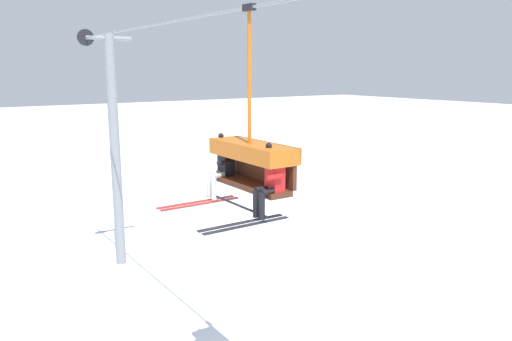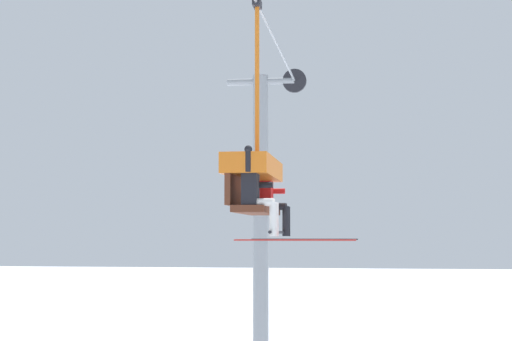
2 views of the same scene
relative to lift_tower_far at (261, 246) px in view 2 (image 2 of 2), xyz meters
The scene contains 4 objects.
lift_tower_far is the anchor object (origin of this frame).
chairlift_chair 6.38m from the lift_tower_far, behind, with size 2.08×0.74×3.64m.
skier_black 7.17m from the lift_tower_far, behind, with size 0.48×1.70×1.34m.
skier_red 5.55m from the lift_tower_far, behind, with size 0.48×1.70×1.34m.
Camera 2 is at (-10.33, -2.48, 4.75)m, focal length 55.00 mm.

